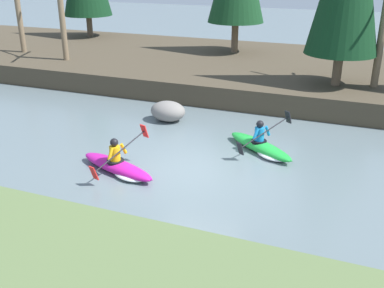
{
  "coord_description": "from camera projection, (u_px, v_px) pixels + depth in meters",
  "views": [
    {
      "loc": [
        4.14,
        -10.81,
        5.6
      ],
      "look_at": [
        -0.31,
        0.49,
        0.55
      ],
      "focal_mm": 42.0,
      "sensor_mm": 36.0,
      "label": 1
    }
  ],
  "objects": [
    {
      "name": "bare_tree_mid_downstream",
      "position": [
        384.0,
        23.0,
        16.81
      ],
      "size": [
        2.89,
        2.86,
        5.19
      ],
      "color": "#7A664C",
      "rests_on": "riverbank_far"
    },
    {
      "name": "bare_tree_mid_upstream",
      "position": [
        62.0,
        12.0,
        21.52
      ],
      "size": [
        2.71,
        2.68,
        4.84
      ],
      "color": "#7A664C",
      "rests_on": "riverbank_far"
    },
    {
      "name": "ground_plane",
      "position": [
        196.0,
        169.0,
        12.84
      ],
      "size": [
        90.0,
        90.0,
        0.0
      ],
      "primitive_type": "plane",
      "color": "slate"
    },
    {
      "name": "kayaker_lead",
      "position": [
        262.0,
        147.0,
        13.87
      ],
      "size": [
        2.56,
        2.03,
        1.2
      ],
      "rotation": [
        0.0,
        0.0,
        -0.6
      ],
      "color": "green",
      "rests_on": "ground"
    },
    {
      "name": "boulder_midstream",
      "position": [
        168.0,
        111.0,
        16.53
      ],
      "size": [
        1.31,
        1.03,
        0.74
      ],
      "color": "gray",
      "rests_on": "ground"
    },
    {
      "name": "kayaker_middle",
      "position": [
        120.0,
        167.0,
        12.54
      ],
      "size": [
        2.76,
        2.02,
        1.2
      ],
      "rotation": [
        0.0,
        0.0,
        -0.31
      ],
      "color": "#C61999",
      "rests_on": "ground"
    },
    {
      "name": "riverbank_far",
      "position": [
        275.0,
        72.0,
        21.96
      ],
      "size": [
        44.0,
        10.81,
        0.89
      ],
      "color": "#473D2D",
      "rests_on": "ground"
    }
  ]
}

